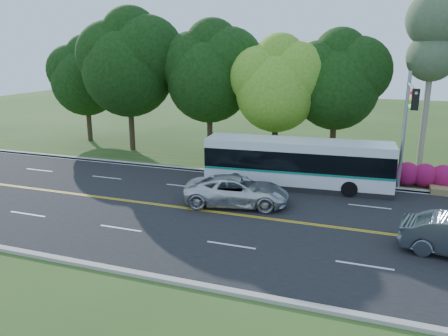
% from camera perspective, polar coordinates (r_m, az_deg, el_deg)
% --- Properties ---
extents(ground, '(120.00, 120.00, 0.00)m').
position_cam_1_polar(ground, '(22.05, 5.09, -6.56)').
color(ground, '#2B4617').
rests_on(ground, ground).
extents(road, '(60.00, 14.00, 0.02)m').
position_cam_1_polar(road, '(22.05, 5.09, -6.54)').
color(road, black).
rests_on(road, ground).
extents(curb_north, '(60.00, 0.30, 0.15)m').
position_cam_1_polar(curb_north, '(28.64, 8.69, -1.36)').
color(curb_north, '#ABA59A').
rests_on(curb_north, ground).
extents(curb_south, '(60.00, 0.30, 0.15)m').
position_cam_1_polar(curb_south, '(15.88, -1.65, -15.41)').
color(curb_south, '#ABA59A').
rests_on(curb_south, ground).
extents(grass_verge, '(60.00, 4.00, 0.10)m').
position_cam_1_polar(grass_verge, '(30.40, 9.36, -0.46)').
color(grass_verge, '#2B4617').
rests_on(grass_verge, ground).
extents(lane_markings, '(57.60, 13.82, 0.00)m').
position_cam_1_polar(lane_markings, '(22.07, 4.85, -6.48)').
color(lane_markings, gold).
rests_on(lane_markings, road).
extents(tree_row, '(44.70, 9.10, 13.84)m').
position_cam_1_polar(tree_row, '(33.60, 1.98, 12.77)').
color(tree_row, black).
rests_on(tree_row, ground).
extents(bougainvillea_hedge, '(9.50, 2.25, 1.50)m').
position_cam_1_polar(bougainvillea_hedge, '(29.08, 23.15, -0.87)').
color(bougainvillea_hedge, maroon).
rests_on(bougainvillea_hedge, ground).
extents(traffic_signal, '(0.42, 6.10, 7.00)m').
position_cam_1_polar(traffic_signal, '(25.57, 22.85, 6.19)').
color(traffic_signal, '#93969C').
rests_on(traffic_signal, ground).
extents(transit_bus, '(11.24, 3.21, 2.90)m').
position_cam_1_polar(transit_bus, '(26.79, 9.50, 0.52)').
color(transit_bus, white).
rests_on(transit_bus, road).
extents(suv, '(5.98, 3.60, 1.55)m').
position_cam_1_polar(suv, '(23.57, 1.69, -2.99)').
color(suv, silver).
rests_on(suv, road).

